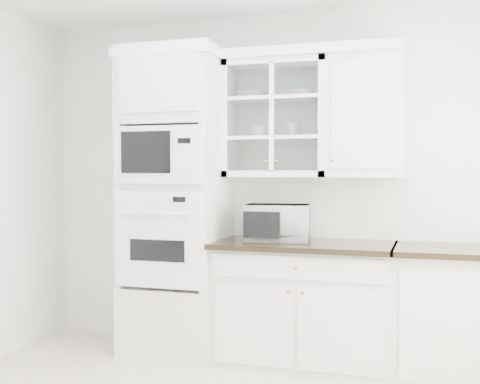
% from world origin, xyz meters
% --- Properties ---
extents(room_shell, '(4.00, 3.50, 2.70)m').
position_xyz_m(room_shell, '(0.00, 0.43, 1.78)').
color(room_shell, white).
rests_on(room_shell, ground).
extents(oven_column, '(0.76, 0.68, 2.40)m').
position_xyz_m(oven_column, '(-0.75, 1.42, 1.20)').
color(oven_column, white).
rests_on(oven_column, ground).
extents(base_cabinet_run, '(1.32, 0.67, 0.92)m').
position_xyz_m(base_cabinet_run, '(0.28, 1.45, 0.46)').
color(base_cabinet_run, white).
rests_on(base_cabinet_run, ground).
extents(extra_base_cabinet, '(0.72, 0.67, 0.92)m').
position_xyz_m(extra_base_cabinet, '(1.28, 1.45, 0.46)').
color(extra_base_cabinet, white).
rests_on(extra_base_cabinet, ground).
extents(upper_cabinet_glass, '(0.80, 0.33, 0.90)m').
position_xyz_m(upper_cabinet_glass, '(0.03, 1.58, 1.85)').
color(upper_cabinet_glass, white).
rests_on(upper_cabinet_glass, room_shell).
extents(upper_cabinet_solid, '(0.55, 0.33, 0.90)m').
position_xyz_m(upper_cabinet_solid, '(0.71, 1.58, 1.85)').
color(upper_cabinet_solid, white).
rests_on(upper_cabinet_solid, room_shell).
extents(crown_molding, '(2.14, 0.38, 0.07)m').
position_xyz_m(crown_molding, '(-0.07, 1.56, 2.33)').
color(crown_molding, white).
rests_on(crown_molding, room_shell).
extents(countertop_microwave, '(0.53, 0.46, 0.28)m').
position_xyz_m(countertop_microwave, '(0.07, 1.45, 1.06)').
color(countertop_microwave, white).
rests_on(countertop_microwave, base_cabinet_run).
extents(bowl_a, '(0.25, 0.25, 0.06)m').
position_xyz_m(bowl_a, '(-0.17, 1.59, 2.04)').
color(bowl_a, white).
rests_on(bowl_a, upper_cabinet_glass).
extents(bowl_b, '(0.21, 0.21, 0.05)m').
position_xyz_m(bowl_b, '(0.23, 1.58, 2.04)').
color(bowl_b, white).
rests_on(bowl_b, upper_cabinet_glass).
extents(cup_a, '(0.13, 0.13, 0.08)m').
position_xyz_m(cup_a, '(-0.11, 1.57, 1.75)').
color(cup_a, white).
rests_on(cup_a, upper_cabinet_glass).
extents(cup_b, '(0.14, 0.14, 0.10)m').
position_xyz_m(cup_b, '(0.15, 1.59, 1.76)').
color(cup_b, white).
rests_on(cup_b, upper_cabinet_glass).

